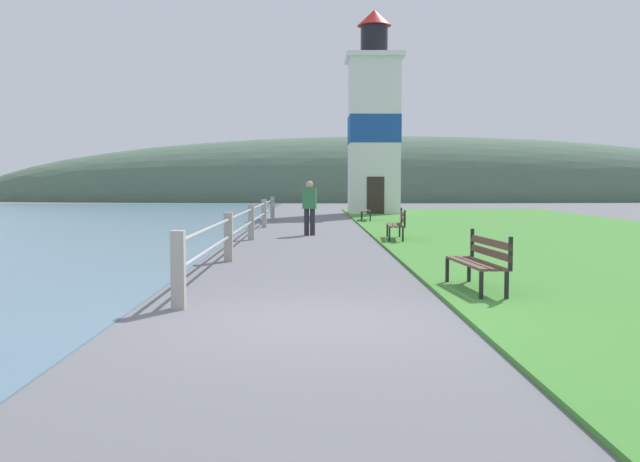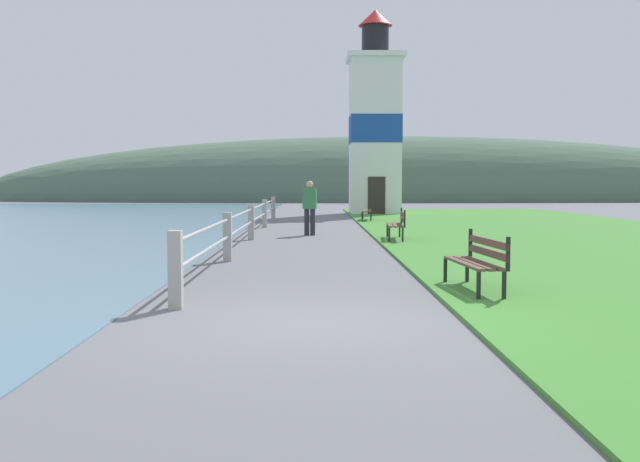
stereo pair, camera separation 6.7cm
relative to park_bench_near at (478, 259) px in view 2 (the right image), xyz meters
name	(u,v)px [view 2 (the right image)]	position (x,y,z in m)	size (l,w,h in m)	color
ground_plane	(308,323)	(-2.59, -2.29, -0.54)	(160.00, 160.00, 0.00)	slate
grass_verge	(557,235)	(5.30, 11.91, -0.51)	(12.00, 42.61, 0.06)	#428433
seawall_railing	(251,219)	(-4.39, 10.28, 0.08)	(0.18, 23.33, 1.06)	#A8A399
park_bench_near	(478,259)	(0.00, 0.00, 0.00)	(0.62, 1.84, 0.94)	brown
park_bench_midway	(398,223)	(-0.09, 9.72, 0.00)	(0.61, 1.89, 0.94)	brown
park_bench_far	(369,209)	(-0.12, 20.15, 0.00)	(0.64, 1.97, 0.94)	brown
lighthouse	(375,126)	(0.75, 27.58, 4.20)	(3.03, 3.03, 10.85)	white
person_strolling	(310,206)	(-2.66, 12.06, 0.41)	(0.46, 0.30, 1.75)	#28282D
distant_hillside	(398,201)	(5.41, 56.11, -0.54)	(80.00, 16.00, 12.00)	#4C6651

